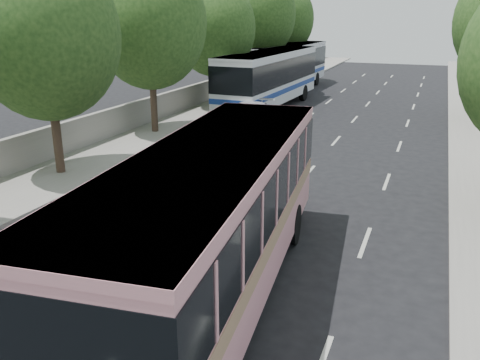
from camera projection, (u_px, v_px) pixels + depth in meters
The scene contains 14 objects.
ground at pixel (174, 280), 12.85m from camera, with size 120.00×120.00×0.00m, color black.
sidewalk_left at pixel (204, 113), 33.43m from camera, with size 4.00×90.00×0.15m, color #9E998E.
low_wall at pixel (180, 99), 33.79m from camera, with size 0.30×90.00×1.50m, color #9E998E.
tree_left_b at pixel (45, 29), 19.16m from camera, with size 5.70×5.70×8.88m.
tree_left_c at pixel (150, 18), 26.21m from camera, with size 6.00×6.00×9.35m.
tree_left_d at pixel (215, 25), 33.41m from camera, with size 5.52×5.52×8.60m.
tree_left_e at pixel (257, 12), 40.19m from camera, with size 6.30×6.30×9.82m.
tree_left_f at pixel (283, 17), 47.47m from camera, with size 5.88×5.88×9.16m.
pink_bus at pixel (214, 208), 11.38m from camera, with size 4.08×11.64×3.64m.
pink_taxi at pixel (258, 192), 16.77m from camera, with size 1.85×4.60×1.57m, color #CE116F.
white_pickup at pixel (247, 120), 27.71m from camera, with size 2.33×5.74×1.67m, color white.
tour_coach_front at pixel (270, 75), 34.86m from camera, with size 3.35×13.10×3.89m.
tour_coach_rear at pixel (290, 63), 43.03m from camera, with size 3.35×12.87×3.82m.
taxi_roof_sign at pixel (258, 167), 16.49m from camera, with size 0.55×0.18×0.18m, color silver.
Camera 1 is at (5.69, -10.01, 6.45)m, focal length 38.00 mm.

